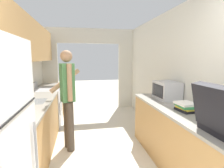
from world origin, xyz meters
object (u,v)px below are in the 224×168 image
(range_oven, at_px, (47,107))
(book_stack, at_px, (186,107))
(person, at_px, (68,97))
(microwave, at_px, (167,90))

(range_oven, relative_size, book_stack, 3.51)
(person, bearing_deg, microwave, -116.82)
(range_oven, relative_size, microwave, 2.14)
(book_stack, bearing_deg, range_oven, 134.96)
(person, xyz_separation_m, microwave, (1.71, -0.23, 0.10))
(range_oven, bearing_deg, book_stack, -45.04)
(range_oven, bearing_deg, person, -65.06)
(book_stack, bearing_deg, microwave, 82.06)
(range_oven, relative_size, person, 0.59)
(microwave, bearing_deg, range_oven, 147.54)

